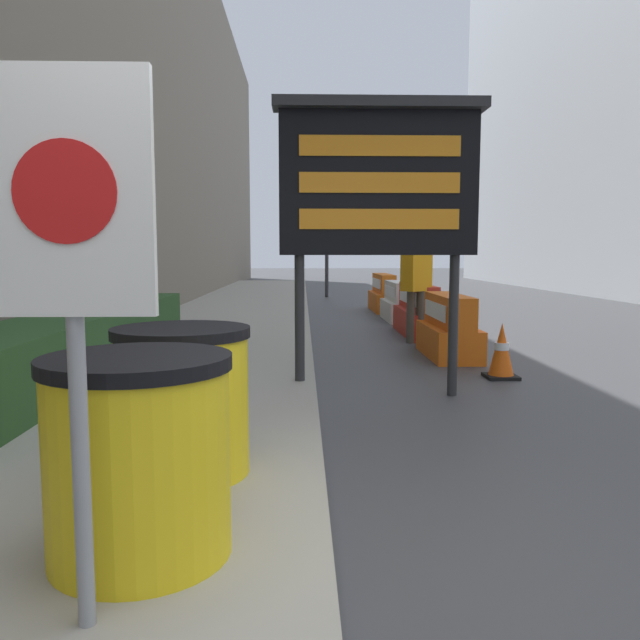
{
  "coord_description": "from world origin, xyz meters",
  "views": [
    {
      "loc": [
        -0.13,
        -2.29,
        1.45
      ],
      "look_at": [
        0.06,
        4.57,
        0.72
      ],
      "focal_mm": 35.0,
      "sensor_mm": 36.0,
      "label": 1
    }
  ],
  "objects_px": {
    "barrel_drum_middle": "(183,400)",
    "jersey_barrier_orange_far": "(449,329)",
    "traffic_cone_near": "(502,351)",
    "message_board": "(378,182)",
    "jersey_barrier_white": "(397,303)",
    "barrel_drum_foreground": "(139,456)",
    "jersey_barrier_red_striped": "(418,313)",
    "warning_sign": "(70,245)",
    "pedestrian_worker": "(416,279)",
    "jersey_barrier_orange_near": "(384,295)",
    "traffic_light_near_curb": "(327,202)"
  },
  "relations": [
    {
      "from": "barrel_drum_foreground",
      "to": "traffic_light_near_curb",
      "type": "xyz_separation_m",
      "value": [
        1.51,
        18.19,
        2.56
      ]
    },
    {
      "from": "jersey_barrier_orange_far",
      "to": "jersey_barrier_white",
      "type": "xyz_separation_m",
      "value": [
        0.0,
        4.84,
        -0.01
      ]
    },
    {
      "from": "jersey_barrier_red_striped",
      "to": "traffic_light_near_curb",
      "type": "height_order",
      "value": "traffic_light_near_curb"
    },
    {
      "from": "warning_sign",
      "to": "jersey_barrier_orange_far",
      "type": "distance_m",
      "value": 7.27
    },
    {
      "from": "jersey_barrier_red_striped",
      "to": "jersey_barrier_orange_near",
      "type": "relative_size",
      "value": 1.05
    },
    {
      "from": "jersey_barrier_white",
      "to": "jersey_barrier_red_striped",
      "type": "bearing_deg",
      "value": -90.0
    },
    {
      "from": "jersey_barrier_white",
      "to": "traffic_cone_near",
      "type": "height_order",
      "value": "jersey_barrier_white"
    },
    {
      "from": "barrel_drum_middle",
      "to": "traffic_light_near_curb",
      "type": "bearing_deg",
      "value": 84.94
    },
    {
      "from": "pedestrian_worker",
      "to": "jersey_barrier_white",
      "type": "bearing_deg",
      "value": 49.14
    },
    {
      "from": "traffic_cone_near",
      "to": "traffic_light_near_curb",
      "type": "bearing_deg",
      "value": 96.3
    },
    {
      "from": "jersey_barrier_orange_near",
      "to": "message_board",
      "type": "bearing_deg",
      "value": -97.85
    },
    {
      "from": "traffic_cone_near",
      "to": "message_board",
      "type": "bearing_deg",
      "value": -150.9
    },
    {
      "from": "barrel_drum_foreground",
      "to": "message_board",
      "type": "xyz_separation_m",
      "value": [
        1.45,
        3.66,
        1.56
      ]
    },
    {
      "from": "pedestrian_worker",
      "to": "warning_sign",
      "type": "bearing_deg",
      "value": -145.3
    },
    {
      "from": "jersey_barrier_red_striped",
      "to": "traffic_cone_near",
      "type": "relative_size",
      "value": 3.29
    },
    {
      "from": "barrel_drum_middle",
      "to": "jersey_barrier_white",
      "type": "xyz_separation_m",
      "value": [
        2.77,
        9.91,
        -0.23
      ]
    },
    {
      "from": "barrel_drum_middle",
      "to": "jersey_barrier_orange_far",
      "type": "xyz_separation_m",
      "value": [
        2.77,
        5.08,
        -0.21
      ]
    },
    {
      "from": "jersey_barrier_orange_far",
      "to": "jersey_barrier_orange_near",
      "type": "relative_size",
      "value": 0.79
    },
    {
      "from": "warning_sign",
      "to": "jersey_barrier_white",
      "type": "relative_size",
      "value": 1.05
    },
    {
      "from": "message_board",
      "to": "jersey_barrier_white",
      "type": "height_order",
      "value": "message_board"
    },
    {
      "from": "barrel_drum_middle",
      "to": "pedestrian_worker",
      "type": "bearing_deg",
      "value": 68.4
    },
    {
      "from": "jersey_barrier_orange_far",
      "to": "traffic_cone_near",
      "type": "xyz_separation_m",
      "value": [
        0.26,
        -1.54,
        -0.07
      ]
    },
    {
      "from": "jersey_barrier_white",
      "to": "barrel_drum_foreground",
      "type": "bearing_deg",
      "value": -104.19
    },
    {
      "from": "jersey_barrier_orange_far",
      "to": "traffic_cone_near",
      "type": "height_order",
      "value": "jersey_barrier_orange_far"
    },
    {
      "from": "warning_sign",
      "to": "traffic_light_near_curb",
      "type": "distance_m",
      "value": 18.86
    },
    {
      "from": "barrel_drum_foreground",
      "to": "barrel_drum_middle",
      "type": "xyz_separation_m",
      "value": [
        -0.01,
        1.0,
        0.0
      ]
    },
    {
      "from": "jersey_barrier_white",
      "to": "jersey_barrier_orange_near",
      "type": "xyz_separation_m",
      "value": [
        -0.0,
        2.24,
        0.04
      ]
    },
    {
      "from": "message_board",
      "to": "jersey_barrier_red_striped",
      "type": "distance_m",
      "value": 5.27
    },
    {
      "from": "barrel_drum_middle",
      "to": "jersey_barrier_orange_far",
      "type": "bearing_deg",
      "value": 61.42
    },
    {
      "from": "warning_sign",
      "to": "jersey_barrier_red_striped",
      "type": "distance_m",
      "value": 9.48
    },
    {
      "from": "jersey_barrier_orange_far",
      "to": "jersey_barrier_white",
      "type": "distance_m",
      "value": 4.84
    },
    {
      "from": "message_board",
      "to": "jersey_barrier_white",
      "type": "distance_m",
      "value": 7.58
    },
    {
      "from": "jersey_barrier_orange_far",
      "to": "pedestrian_worker",
      "type": "bearing_deg",
      "value": 99.3
    },
    {
      "from": "message_board",
      "to": "traffic_cone_near",
      "type": "xyz_separation_m",
      "value": [
        1.57,
        0.87,
        -1.84
      ]
    },
    {
      "from": "barrel_drum_middle",
      "to": "traffic_cone_near",
      "type": "distance_m",
      "value": 4.66
    },
    {
      "from": "warning_sign",
      "to": "jersey_barrier_orange_near",
      "type": "distance_m",
      "value": 14.02
    },
    {
      "from": "jersey_barrier_orange_near",
      "to": "pedestrian_worker",
      "type": "bearing_deg",
      "value": -92.21
    },
    {
      "from": "jersey_barrier_red_striped",
      "to": "warning_sign",
      "type": "bearing_deg",
      "value": -107.41
    },
    {
      "from": "warning_sign",
      "to": "traffic_cone_near",
      "type": "relative_size",
      "value": 2.89
    },
    {
      "from": "pedestrian_worker",
      "to": "barrel_drum_foreground",
      "type": "bearing_deg",
      "value": -146.09
    },
    {
      "from": "jersey_barrier_orange_near",
      "to": "traffic_light_near_curb",
      "type": "relative_size",
      "value": 0.47
    },
    {
      "from": "barrel_drum_foreground",
      "to": "jersey_barrier_red_striped",
      "type": "xyz_separation_m",
      "value": [
        2.76,
        8.46,
        -0.2
      ]
    },
    {
      "from": "warning_sign",
      "to": "traffic_cone_near",
      "type": "distance_m",
      "value": 6.04
    },
    {
      "from": "barrel_drum_middle",
      "to": "jersey_barrier_white",
      "type": "distance_m",
      "value": 10.3
    },
    {
      "from": "barrel_drum_middle",
      "to": "message_board",
      "type": "relative_size",
      "value": 0.29
    },
    {
      "from": "barrel_drum_middle",
      "to": "jersey_barrier_orange_near",
      "type": "height_order",
      "value": "barrel_drum_middle"
    },
    {
      "from": "barrel_drum_middle",
      "to": "jersey_barrier_white",
      "type": "height_order",
      "value": "barrel_drum_middle"
    },
    {
      "from": "barrel_drum_middle",
      "to": "traffic_cone_near",
      "type": "xyz_separation_m",
      "value": [
        3.03,
        3.53,
        -0.28
      ]
    },
    {
      "from": "barrel_drum_middle",
      "to": "traffic_light_near_curb",
      "type": "relative_size",
      "value": 0.2
    },
    {
      "from": "warning_sign",
      "to": "jersey_barrier_red_striped",
      "type": "bearing_deg",
      "value": 72.59
    }
  ]
}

